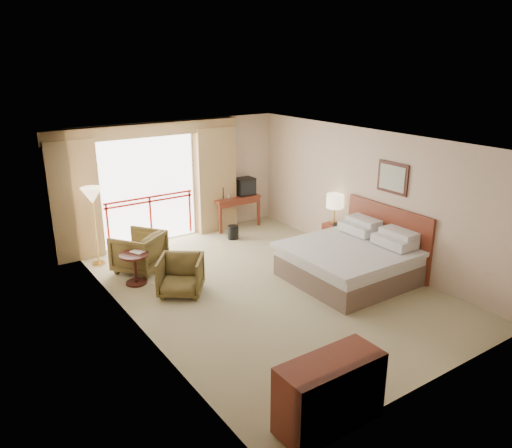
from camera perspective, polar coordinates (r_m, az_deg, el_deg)
floor at (r=9.28m, az=1.34°, el=-7.19°), size 7.00×7.00×0.00m
ceiling at (r=8.46m, az=1.47°, el=9.52°), size 7.00×7.00×0.00m
wall_back at (r=11.70m, az=-8.65°, el=5.09°), size 5.00×0.00×5.00m
wall_front at (r=6.46m, az=19.90°, el=-7.11°), size 5.00×0.00×5.00m
wall_left at (r=7.68m, az=-13.99°, el=-2.44°), size 0.00×7.00×7.00m
wall_right at (r=10.38m, az=12.73°, el=3.12°), size 0.00×7.00×7.00m
balcony_door at (r=11.41m, az=-12.19°, el=3.76°), size 2.40×0.00×2.40m
balcony_railing at (r=11.49m, az=-12.02°, el=1.87°), size 2.09×0.03×1.02m
curtain_left at (r=10.79m, az=-20.04°, el=2.48°), size 1.00×0.26×2.50m
curtain_right at (r=11.97m, az=-4.64°, el=5.06°), size 1.00×0.26×2.50m
valance at (r=11.06m, az=-12.46°, el=10.43°), size 4.40×0.22×0.28m
hvac_vent at (r=12.09m, az=-3.18°, el=10.53°), size 0.50×0.04×0.50m
bed at (r=9.60m, az=10.77°, el=-4.15°), size 2.13×2.06×0.97m
headboard at (r=10.17m, az=14.74°, el=-1.49°), size 0.06×2.10×1.30m
framed_art at (r=9.85m, az=15.35°, el=5.10°), size 0.04×0.72×0.60m
nightstand at (r=11.12m, az=8.98°, el=-1.40°), size 0.43×0.50×0.56m
table_lamp at (r=10.92m, az=9.01°, el=2.55°), size 0.37×0.37×0.65m
phone at (r=10.88m, az=9.41°, el=-0.11°), size 0.18×0.14×0.07m
desk at (r=12.35m, az=-2.62°, el=2.47°), size 1.20×0.58×0.79m
tv at (r=12.36m, az=-1.31°, el=4.32°), size 0.47×0.37×0.42m
coffee_maker at (r=12.06m, az=-3.93°, el=3.57°), size 0.13×0.13×0.28m
cup at (r=12.11m, az=-3.18°, el=3.21°), size 0.09×0.09×0.10m
wastebasket at (r=11.61m, az=-2.63°, el=-0.96°), size 0.28×0.28×0.31m
armchair_far at (r=10.23m, az=-13.09°, el=-5.16°), size 1.20×1.20×0.79m
armchair_near at (r=9.14m, az=-8.49°, el=-7.83°), size 1.06×1.06×0.70m
side_table at (r=9.50m, az=-13.68°, el=-4.41°), size 0.54×0.54×0.59m
book at (r=9.43m, az=-13.77°, el=-3.34°), size 0.27×0.30×0.02m
floor_lamp at (r=10.32m, az=-18.23°, el=2.76°), size 0.41×0.41×1.61m
dresser at (r=6.00m, az=8.45°, el=-18.56°), size 1.27×0.54×0.84m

